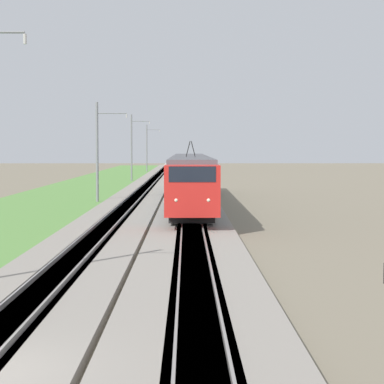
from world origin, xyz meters
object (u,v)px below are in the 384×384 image
passenger_train (190,176)px  catenary_mast_distant (147,148)px  catenary_mast_far (132,147)px  catenary_mast_mid (98,151)px

passenger_train → catenary_mast_distant: 78.79m
passenger_train → catenary_mast_far: (40.40, 7.46, 2.26)m
passenger_train → catenary_mast_mid: size_ratio=5.11×
catenary_mast_mid → passenger_train: bearing=-107.8°
passenger_train → catenary_mast_distant: bearing=-174.6°
catenary_mast_mid → catenary_mast_far: size_ratio=0.92×
catenary_mast_far → passenger_train: bearing=-169.5°
passenger_train → catenary_mast_mid: bearing=-107.8°
catenary_mast_distant → catenary_mast_mid: bearing=-180.0°
catenary_mast_far → catenary_mast_distant: bearing=-0.0°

